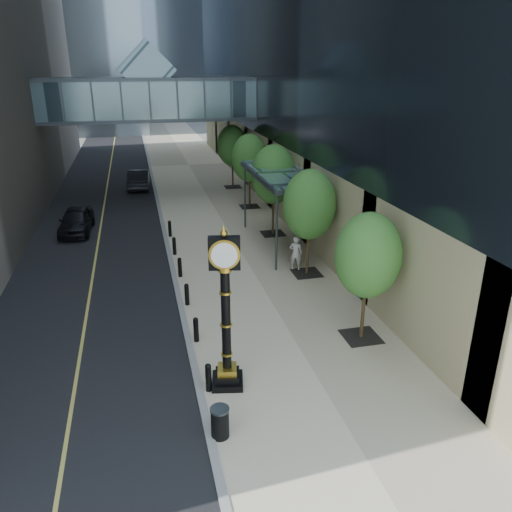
{
  "coord_description": "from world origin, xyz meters",
  "views": [
    {
      "loc": [
        -4.4,
        -12.61,
        10.07
      ],
      "look_at": [
        -0.17,
        4.9,
        3.08
      ],
      "focal_mm": 35.0,
      "sensor_mm": 36.0,
      "label": 1
    }
  ],
  "objects_px": {
    "street_clock": "(226,322)",
    "car_far": "(139,179)",
    "car_near": "(76,221)",
    "trash_bin": "(220,423)",
    "pedestrian": "(296,253)"
  },
  "relations": [
    {
      "from": "car_near",
      "to": "pedestrian",
      "type": "bearing_deg",
      "value": -34.76
    },
    {
      "from": "car_far",
      "to": "street_clock",
      "type": "bearing_deg",
      "value": 97.73
    },
    {
      "from": "car_near",
      "to": "car_far",
      "type": "bearing_deg",
      "value": 73.87
    },
    {
      "from": "trash_bin",
      "to": "car_far",
      "type": "distance_m",
      "value": 31.94
    },
    {
      "from": "trash_bin",
      "to": "car_far",
      "type": "relative_size",
      "value": 0.18
    },
    {
      "from": "street_clock",
      "to": "pedestrian",
      "type": "xyz_separation_m",
      "value": [
        5.24,
        8.94,
        -1.44
      ]
    },
    {
      "from": "trash_bin",
      "to": "car_near",
      "type": "bearing_deg",
      "value": 105.42
    },
    {
      "from": "pedestrian",
      "to": "car_near",
      "type": "xyz_separation_m",
      "value": [
        -11.56,
        9.18,
        -0.17
      ]
    },
    {
      "from": "car_near",
      "to": "car_far",
      "type": "distance_m",
      "value": 12.1
    },
    {
      "from": "trash_bin",
      "to": "car_near",
      "type": "relative_size",
      "value": 0.2
    },
    {
      "from": "trash_bin",
      "to": "car_far",
      "type": "xyz_separation_m",
      "value": [
        -1.56,
        31.9,
        0.31
      ]
    },
    {
      "from": "trash_bin",
      "to": "car_far",
      "type": "bearing_deg",
      "value": 92.8
    },
    {
      "from": "street_clock",
      "to": "car_near",
      "type": "relative_size",
      "value": 1.19
    },
    {
      "from": "street_clock",
      "to": "car_far",
      "type": "relative_size",
      "value": 1.11
    },
    {
      "from": "pedestrian",
      "to": "car_far",
      "type": "xyz_separation_m",
      "value": [
        -7.46,
        20.56,
        -0.14
      ]
    }
  ]
}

